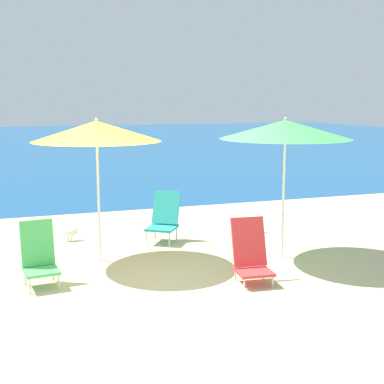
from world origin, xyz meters
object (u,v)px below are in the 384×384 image
at_px(beach_chair_red, 251,254).
at_px(water_bottle, 260,227).
at_px(beach_umbrella_yellow, 97,131).
at_px(beach_chair_teal, 164,217).
at_px(beach_chair_green, 39,255).
at_px(seagull, 70,233).
at_px(beach_umbrella_green, 285,130).

relative_size(beach_chair_red, water_bottle, 3.01).
distance_m(beach_umbrella_yellow, beach_chair_teal, 2.05).
xyz_separation_m(beach_chair_green, water_bottle, (3.84, 1.55, -0.28)).
height_order(beach_umbrella_yellow, beach_chair_teal, beach_umbrella_yellow).
bearing_deg(beach_chair_red, seagull, 130.46).
bearing_deg(water_bottle, beach_chair_green, -158.01).
bearing_deg(beach_umbrella_yellow, seagull, 102.38).
xyz_separation_m(beach_umbrella_green, seagull, (-2.86, 1.99, -1.75)).
bearing_deg(beach_chair_green, beach_chair_red, -22.65).
xyz_separation_m(water_bottle, seagull, (-3.23, 0.51, 0.03)).
distance_m(beach_umbrella_yellow, water_bottle, 3.52).
height_order(beach_umbrella_green, beach_chair_green, beach_umbrella_green).
xyz_separation_m(beach_umbrella_yellow, seagull, (-0.28, 1.28, -1.74)).
distance_m(beach_umbrella_yellow, seagull, 2.18).
xyz_separation_m(beach_umbrella_green, beach_chair_teal, (-1.39, 1.48, -1.49)).
bearing_deg(beach_chair_red, water_bottle, 66.59).
xyz_separation_m(beach_chair_green, beach_chair_teal, (2.08, 1.55, 0.02)).
bearing_deg(beach_umbrella_yellow, beach_chair_red, -42.10).
bearing_deg(beach_umbrella_green, beach_chair_red, -137.74).
relative_size(beach_umbrella_green, beach_chair_red, 2.55).
height_order(beach_chair_teal, water_bottle, beach_chair_teal).
height_order(beach_umbrella_yellow, beach_chair_green, beach_umbrella_yellow).
relative_size(water_bottle, seagull, 1.00).
bearing_deg(beach_chair_green, water_bottle, 15.46).
distance_m(beach_chair_green, beach_chair_teal, 2.60).
xyz_separation_m(beach_chair_teal, water_bottle, (1.75, -0.00, -0.29)).
bearing_deg(beach_chair_teal, beach_umbrella_yellow, -112.86).
height_order(beach_umbrella_yellow, beach_chair_red, beach_umbrella_yellow).
bearing_deg(seagull, beach_umbrella_green, -34.80).
distance_m(beach_umbrella_green, beach_chair_red, 1.95).
bearing_deg(beach_umbrella_green, beach_umbrella_yellow, 164.69).
bearing_deg(seagull, beach_chair_red, -54.97).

